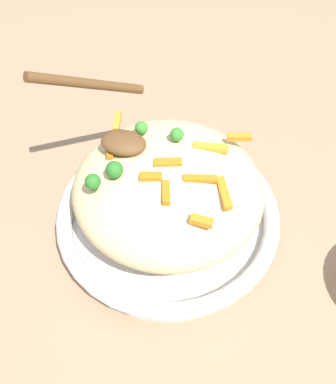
{
  "coord_description": "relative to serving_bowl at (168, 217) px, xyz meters",
  "views": [
    {
      "loc": [
        0.09,
        -0.32,
        0.51
      ],
      "look_at": [
        0.0,
        0.0,
        0.08
      ],
      "focal_mm": 40.46,
      "sensor_mm": 36.0,
      "label": 1
    }
  ],
  "objects": [
    {
      "name": "ground_plane",
      "position": [
        0.0,
        0.0,
        -0.03
      ],
      "size": [
        2.4,
        2.4,
        0.0
      ],
      "primitive_type": "plane",
      "color": "#9E7F60"
    },
    {
      "name": "serving_bowl",
      "position": [
        0.0,
        0.0,
        0.0
      ],
      "size": [
        0.3,
        0.3,
        0.05
      ],
      "color": "silver",
      "rests_on": "ground_plane"
    },
    {
      "name": "pasta_mound",
      "position": [
        0.0,
        0.0,
        0.06
      ],
      "size": [
        0.24,
        0.23,
        0.1
      ],
      "primitive_type": "ellipsoid",
      "color": "beige",
      "rests_on": "serving_bowl"
    },
    {
      "name": "carrot_piece_0",
      "position": [
        -0.0,
        0.0,
        0.11
      ],
      "size": [
        0.03,
        0.02,
        0.01
      ],
      "primitive_type": "cube",
      "rotation": [
        0.0,
        0.0,
        0.3
      ],
      "color": "orange",
      "rests_on": "pasta_mound"
    },
    {
      "name": "carrot_piece_1",
      "position": [
        -0.01,
        -0.03,
        0.11
      ],
      "size": [
        0.03,
        0.02,
        0.01
      ],
      "primitive_type": "cube",
      "rotation": [
        0.0,
        0.0,
        3.39
      ],
      "color": "orange",
      "rests_on": "pasta_mound"
    },
    {
      "name": "carrot_piece_2",
      "position": [
        0.07,
        0.07,
        0.11
      ],
      "size": [
        0.03,
        0.02,
        0.01
      ],
      "primitive_type": "cube",
      "rotation": [
        0.0,
        0.0,
        3.42
      ],
      "color": "orange",
      "rests_on": "pasta_mound"
    },
    {
      "name": "carrot_piece_3",
      "position": [
        -0.07,
        0.01,
        0.1
      ],
      "size": [
        0.02,
        0.03,
        0.01
      ],
      "primitive_type": "cube",
      "rotation": [
        0.0,
        0.0,
        5.09
      ],
      "color": "orange",
      "rests_on": "pasta_mound"
    },
    {
      "name": "carrot_piece_4",
      "position": [
        0.01,
        -0.04,
        0.11
      ],
      "size": [
        0.02,
        0.03,
        0.01
      ],
      "primitive_type": "cube",
      "rotation": [
        0.0,
        0.0,
        1.87
      ],
      "color": "orange",
      "rests_on": "pasta_mound"
    },
    {
      "name": "carrot_piece_5",
      "position": [
        -0.08,
        0.06,
        0.11
      ],
      "size": [
        0.01,
        0.03,
        0.01
      ],
      "primitive_type": "cube",
      "rotation": [
        0.0,
        0.0,
        4.94
      ],
      "color": "orange",
      "rests_on": "pasta_mound"
    },
    {
      "name": "carrot_piece_6",
      "position": [
        0.07,
        -0.02,
        0.1
      ],
      "size": [
        0.03,
        0.04,
        0.01
      ],
      "primitive_type": "cube",
      "rotation": [
        0.0,
        0.0,
        5.14
      ],
      "color": "orange",
      "rests_on": "pasta_mound"
    },
    {
      "name": "carrot_piece_7",
      "position": [
        0.06,
        -0.07,
        0.11
      ],
      "size": [
        0.02,
        0.01,
        0.01
      ],
      "primitive_type": "cube",
      "rotation": [
        0.0,
        0.0,
        6.24
      ],
      "color": "orange",
      "rests_on": "pasta_mound"
    },
    {
      "name": "carrot_piece_8",
      "position": [
        0.04,
        -0.01,
        0.11
      ],
      "size": [
        0.04,
        0.02,
        0.01
      ],
      "primitive_type": "cube",
      "rotation": [
        0.0,
        0.0,
        3.37
      ],
      "color": "orange",
      "rests_on": "pasta_mound"
    },
    {
      "name": "carrot_piece_9",
      "position": [
        0.04,
        0.04,
        0.11
      ],
      "size": [
        0.04,
        0.02,
        0.01
      ],
      "primitive_type": "cube",
      "rotation": [
        0.0,
        0.0,
        0.13
      ],
      "color": "orange",
      "rests_on": "pasta_mound"
    },
    {
      "name": "broccoli_floret_0",
      "position": [
        0.0,
        0.04,
        0.12
      ],
      "size": [
        0.02,
        0.02,
        0.02
      ],
      "color": "#377928",
      "rests_on": "pasta_mound"
    },
    {
      "name": "broccoli_floret_1",
      "position": [
        -0.07,
        -0.05,
        0.11
      ],
      "size": [
        0.02,
        0.02,
        0.02
      ],
      "color": "#296820",
      "rests_on": "pasta_mound"
    },
    {
      "name": "broccoli_floret_2",
      "position": [
        -0.05,
        0.05,
        0.11
      ],
      "size": [
        0.02,
        0.02,
        0.02
      ],
      "color": "#377928",
      "rests_on": "pasta_mound"
    },
    {
      "name": "broccoli_floret_3",
      "position": [
        -0.05,
        -0.03,
        0.12
      ],
      "size": [
        0.02,
        0.02,
        0.02
      ],
      "color": "#296820",
      "rests_on": "pasta_mound"
    },
    {
      "name": "serving_spoon",
      "position": [
        -0.08,
        0.03,
        0.13
      ],
      "size": [
        0.13,
        0.13,
        0.1
      ],
      "color": "brown",
      "rests_on": "pasta_mound"
    }
  ]
}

